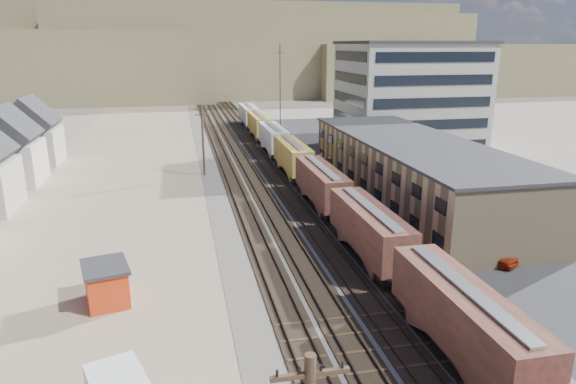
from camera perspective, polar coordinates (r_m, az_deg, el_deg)
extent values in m
plane|color=#6B6356|center=(36.35, 8.43, -13.61)|extent=(300.00, 300.00, 0.00)
cube|color=#4C4742|center=(82.26, -3.62, 3.51)|extent=(18.00, 200.00, 0.06)
cube|color=#85715B|center=(72.23, -18.30, 0.92)|extent=(24.00, 180.00, 0.03)
cube|color=#232326|center=(74.83, 15.07, 1.70)|extent=(26.00, 120.00, 0.04)
cube|color=black|center=(81.69, -7.10, 3.38)|extent=(2.60, 200.00, 0.08)
cube|color=#38281E|center=(81.61, -7.60, 3.43)|extent=(0.08, 200.00, 0.16)
cube|color=#38281E|center=(81.73, -6.60, 3.49)|extent=(0.08, 200.00, 0.16)
cube|color=black|center=(81.99, -5.00, 3.49)|extent=(2.60, 200.00, 0.08)
cube|color=#38281E|center=(81.88, -5.51, 3.54)|extent=(0.08, 200.00, 0.16)
cube|color=#38281E|center=(82.05, -4.51, 3.59)|extent=(0.08, 200.00, 0.16)
cube|color=black|center=(82.39, -2.93, 3.59)|extent=(2.60, 200.00, 0.08)
cube|color=#38281E|center=(82.26, -3.43, 3.65)|extent=(0.08, 200.00, 0.16)
cube|color=#38281E|center=(82.48, -2.44, 3.70)|extent=(0.08, 200.00, 0.16)
cube|color=black|center=(82.86, -1.01, 3.68)|extent=(2.60, 200.00, 0.08)
cube|color=#38281E|center=(82.71, -1.50, 3.74)|extent=(0.08, 200.00, 0.16)
cube|color=#38281E|center=(82.97, -0.53, 3.78)|extent=(0.08, 200.00, 0.16)
cube|color=black|center=(36.83, 14.55, -12.24)|extent=(2.20, 2.20, 0.90)
cube|color=#43231C|center=(31.95, 18.91, -12.87)|extent=(3.00, 13.34, 3.40)
cube|color=#B7B7B2|center=(31.16, 19.21, -9.99)|extent=(0.90, 12.32, 0.16)
cube|color=black|center=(40.89, 11.42, -9.06)|extent=(2.20, 2.20, 0.90)
cube|color=black|center=(49.61, 6.84, -4.26)|extent=(2.20, 2.20, 0.90)
cube|color=#43231C|center=(44.41, 9.02, -3.87)|extent=(3.00, 13.34, 3.40)
cube|color=#B7B7B2|center=(43.84, 9.12, -1.68)|extent=(0.90, 12.32, 0.16)
cube|color=black|center=(54.14, 5.14, -2.45)|extent=(2.20, 2.20, 0.90)
cube|color=black|center=(63.47, 2.48, 0.39)|extent=(2.20, 2.20, 0.90)
cube|color=#43231C|center=(58.18, 3.74, 1.11)|extent=(3.00, 13.34, 3.40)
cube|color=#B7B7B2|center=(57.75, 3.77, 2.82)|extent=(0.90, 12.33, 0.16)
cube|color=black|center=(68.20, 1.43, 1.52)|extent=(2.20, 2.20, 0.90)
cube|color=black|center=(77.83, -0.30, 3.36)|extent=(2.20, 2.20, 0.90)
cube|color=#AB7B2D|center=(72.52, 0.51, 4.15)|extent=(3.00, 13.34, 3.40)
cube|color=#B7B7B2|center=(72.18, 0.51, 5.53)|extent=(0.90, 12.33, 0.16)
cube|color=black|center=(82.67, -1.01, 4.11)|extent=(2.20, 2.20, 0.90)
cube|color=black|center=(92.46, -2.21, 5.39)|extent=(2.20, 2.20, 0.90)
cube|color=#B2B0A6|center=(87.16, -1.66, 6.17)|extent=(3.00, 13.34, 3.40)
cube|color=#B7B7B2|center=(86.87, -1.67, 7.33)|extent=(0.90, 12.33, 0.16)
cube|color=black|center=(97.36, -2.72, 5.93)|extent=(2.20, 2.20, 0.90)
cube|color=black|center=(107.25, -3.61, 6.86)|extent=(2.20, 2.20, 0.90)
cube|color=#AB7B2D|center=(101.96, -3.21, 7.60)|extent=(3.00, 13.34, 3.40)
cube|color=#B7B7B2|center=(101.71, -3.22, 8.60)|extent=(0.90, 12.32, 0.16)
cube|color=black|center=(112.19, -3.99, 7.26)|extent=(2.20, 2.20, 0.90)
cube|color=black|center=(122.14, -4.67, 7.97)|extent=(2.20, 2.20, 0.90)
cube|color=#B2B0A6|center=(116.86, -4.37, 8.67)|extent=(3.00, 13.34, 3.40)
cube|color=#B7B7B2|center=(116.65, -4.39, 9.54)|extent=(0.90, 12.32, 0.16)
cube|color=tan|center=(62.27, 13.64, 2.26)|extent=(12.00, 40.00, 7.00)
cube|color=#2D2D30|center=(61.54, 13.86, 5.51)|extent=(12.40, 40.40, 0.30)
cube|color=black|center=(60.27, 8.35, 0.81)|extent=(0.12, 36.00, 1.20)
cube|color=black|center=(59.56, 8.47, 3.60)|extent=(0.12, 36.00, 1.20)
cube|color=#9E998E|center=(93.68, 13.28, 10.22)|extent=(22.00, 18.00, 18.00)
cube|color=#2D2D30|center=(93.26, 13.65, 15.84)|extent=(22.60, 18.60, 0.50)
cube|color=black|center=(89.58, 6.75, 10.28)|extent=(0.12, 16.00, 16.00)
cube|color=black|center=(85.61, 15.84, 9.52)|extent=(20.00, 0.12, 16.00)
cube|color=#382619|center=(14.59, 2.48, -19.59)|extent=(2.20, 0.14, 0.14)
cylinder|color=black|center=(14.64, 4.89, -18.78)|extent=(0.08, 0.08, 0.22)
cylinder|color=#382619|center=(72.68, -9.42, 5.65)|extent=(0.32, 0.32, 10.00)
cube|color=#382619|center=(72.03, -9.58, 9.09)|extent=(2.20, 0.14, 0.14)
cube|color=#382619|center=(72.13, -9.55, 8.46)|extent=(1.90, 0.14, 0.14)
cylinder|color=black|center=(72.04, -9.11, 9.23)|extent=(0.08, 0.08, 0.22)
cylinder|color=black|center=(91.60, -0.88, 10.51)|extent=(0.16, 0.16, 18.00)
cube|color=black|center=(91.17, -0.90, 15.21)|extent=(1.20, 0.08, 0.08)
cube|color=#B7B2A8|center=(77.36, -28.60, 2.81)|extent=(8.00, 8.00, 5.50)
cube|color=#2D2D30|center=(76.73, -28.97, 5.46)|extent=(8.15, 8.16, 8.15)
cube|color=#9E998E|center=(88.70, -26.52, 4.56)|extent=(8.00, 8.00, 5.50)
cube|color=#2D2D30|center=(88.15, -26.82, 6.88)|extent=(8.15, 8.16, 8.15)
cube|color=brown|center=(186.02, -27.73, 12.18)|extent=(120.00, 40.00, 22.00)
cube|color=brown|center=(192.11, -2.60, 14.91)|extent=(140.00, 45.00, 28.00)
cube|color=brown|center=(206.38, 17.99, 12.86)|extent=(110.00, 38.00, 18.00)
cube|color=brown|center=(209.47, -11.97, 15.24)|extent=(200.00, 60.00, 32.00)
cube|color=red|center=(39.42, -19.51, -9.73)|extent=(3.46, 4.13, 2.71)
cube|color=#2D2D30|center=(38.83, -19.71, -7.81)|extent=(3.89, 4.56, 0.23)
cube|color=black|center=(39.49, -17.49, -9.34)|extent=(0.29, 0.90, 0.90)
imported|color=#9C260E|center=(47.10, 21.51, -6.38)|extent=(4.01, 5.03, 1.61)
imported|color=navy|center=(88.92, 10.33, 4.73)|extent=(6.07, 5.31, 1.56)
imported|color=silver|center=(90.44, 15.40, 4.64)|extent=(2.81, 5.20, 1.68)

